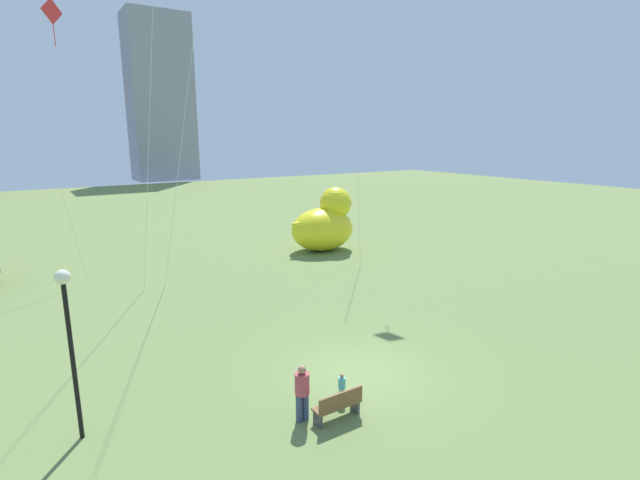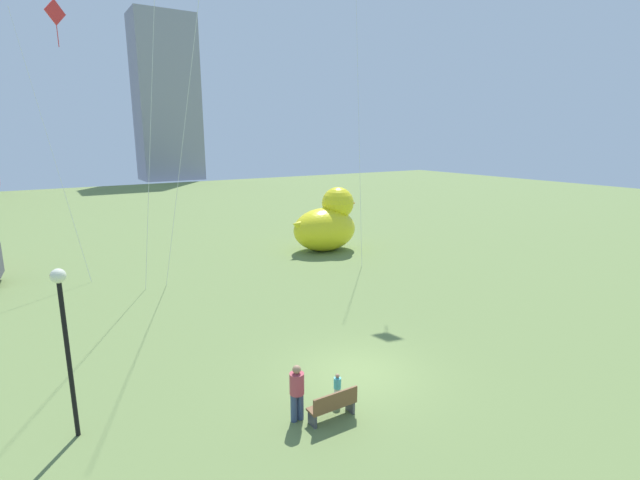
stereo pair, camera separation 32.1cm
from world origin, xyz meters
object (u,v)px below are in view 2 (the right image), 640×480
at_px(park_bench, 333,405).
at_px(giant_inflatable_duck, 327,224).
at_px(kite_red, 55,27).
at_px(lamppost, 64,323).
at_px(person_child, 337,386).
at_px(person_adult, 297,390).

relative_size(park_bench, giant_inflatable_duck, 0.27).
bearing_deg(kite_red, lamppost, -96.08).
xyz_separation_m(person_child, kite_red, (-5.06, 18.89, 12.87)).
distance_m(person_adult, kite_red, 23.05).
bearing_deg(person_child, kite_red, 105.00).
relative_size(person_adult, person_child, 1.85).
xyz_separation_m(park_bench, person_child, (0.62, 0.71, 0.03)).
bearing_deg(lamppost, person_child, -18.90).
bearing_deg(park_bench, lamppost, 153.82).
bearing_deg(person_adult, person_child, 6.93).
xyz_separation_m(park_bench, person_adult, (-0.87, 0.53, 0.46)).
height_order(lamppost, kite_red, kite_red).
xyz_separation_m(person_adult, lamppost, (-5.33, 2.52, 2.29)).
distance_m(park_bench, lamppost, 7.44).
relative_size(person_child, giant_inflatable_duck, 0.17).
bearing_deg(lamppost, park_bench, -26.18).
distance_m(park_bench, giant_inflatable_duck, 20.23).
distance_m(person_adult, lamppost, 6.33).
distance_m(person_adult, giant_inflatable_duck, 20.25).
relative_size(person_child, lamppost, 0.20).
relative_size(person_child, kite_red, 0.06).
distance_m(person_child, giant_inflatable_duck, 19.30).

